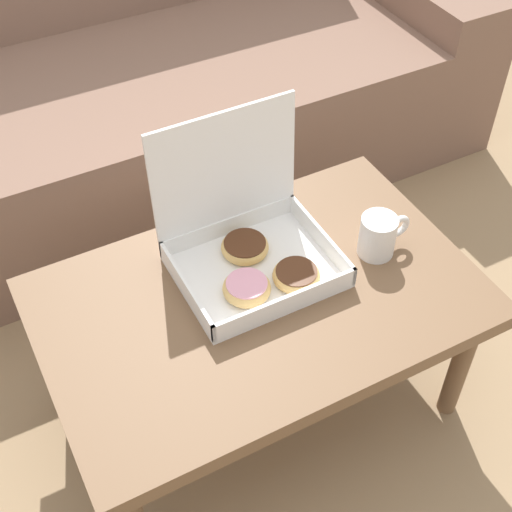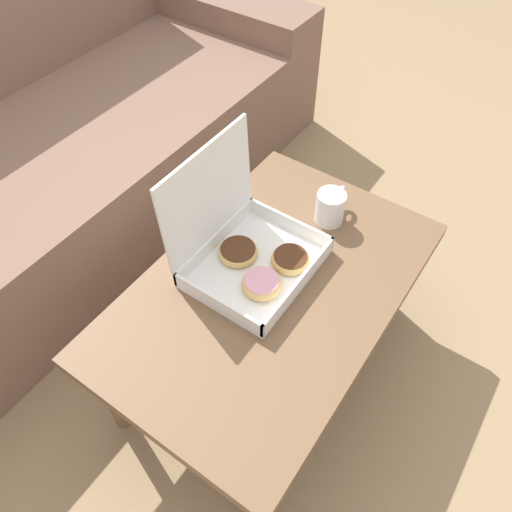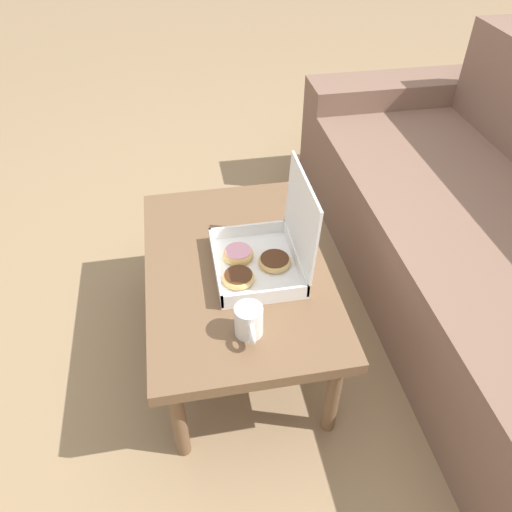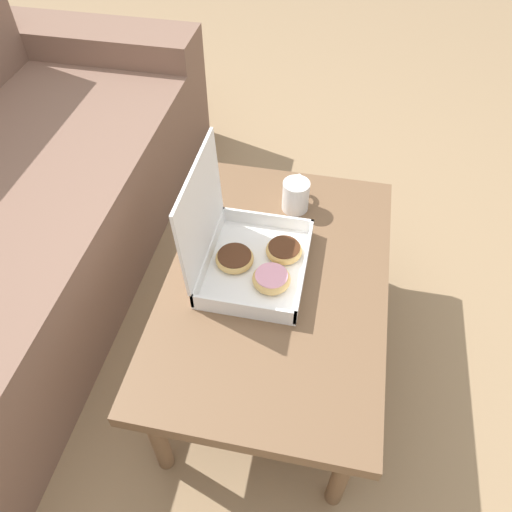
{
  "view_description": "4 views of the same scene",
  "coord_description": "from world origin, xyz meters",
  "px_view_note": "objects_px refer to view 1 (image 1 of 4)",
  "views": [
    {
      "loc": [
        -0.46,
        -1.03,
        1.5
      ],
      "look_at": [
        0.02,
        -0.11,
        0.44
      ],
      "focal_mm": 50.0,
      "sensor_mm": 36.0,
      "label": 1
    },
    {
      "loc": [
        -0.63,
        -0.57,
        1.39
      ],
      "look_at": [
        0.02,
        -0.11,
        0.44
      ],
      "focal_mm": 35.0,
      "sensor_mm": 36.0,
      "label": 2
    },
    {
      "loc": [
        1.19,
        -0.32,
        1.47
      ],
      "look_at": [
        0.02,
        -0.11,
        0.44
      ],
      "focal_mm": 35.0,
      "sensor_mm": 36.0,
      "label": 3
    },
    {
      "loc": [
        -0.83,
        -0.29,
        1.41
      ],
      "look_at": [
        0.02,
        -0.11,
        0.44
      ],
      "focal_mm": 35.0,
      "sensor_mm": 36.0,
      "label": 4
    }
  ],
  "objects_px": {
    "couch": "(103,97)",
    "coffee_table": "(260,309)",
    "pastry_box": "(251,246)",
    "coffee_mug": "(379,235)"
  },
  "relations": [
    {
      "from": "couch",
      "to": "coffee_table",
      "type": "distance_m",
      "value": 1.02
    },
    {
      "from": "pastry_box",
      "to": "coffee_mug",
      "type": "bearing_deg",
      "value": -19.21
    },
    {
      "from": "coffee_table",
      "to": "coffee_mug",
      "type": "relative_size",
      "value": 7.43
    },
    {
      "from": "coffee_table",
      "to": "coffee_mug",
      "type": "height_order",
      "value": "coffee_mug"
    },
    {
      "from": "coffee_table",
      "to": "pastry_box",
      "type": "xyz_separation_m",
      "value": [
        0.03,
        0.09,
        0.1
      ]
    },
    {
      "from": "couch",
      "to": "coffee_table",
      "type": "bearing_deg",
      "value": -90.0
    },
    {
      "from": "couch",
      "to": "coffee_mug",
      "type": "xyz_separation_m",
      "value": [
        0.29,
        -1.02,
        0.16
      ]
    },
    {
      "from": "couch",
      "to": "coffee_table",
      "type": "relative_size",
      "value": 2.58
    },
    {
      "from": "pastry_box",
      "to": "coffee_table",
      "type": "bearing_deg",
      "value": -106.51
    },
    {
      "from": "coffee_table",
      "to": "couch",
      "type": "bearing_deg",
      "value": 90.0
    }
  ]
}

